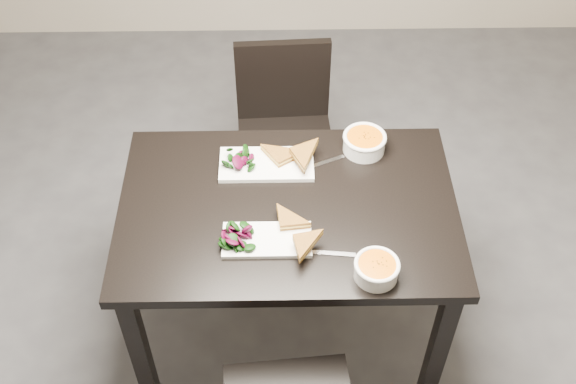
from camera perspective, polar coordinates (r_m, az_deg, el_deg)
The scene contains 12 objects.
table at distance 2.55m, azimuth -0.00°, elevation -2.60°, with size 1.20×0.80×0.75m.
chair_far at distance 3.18m, azimuth -0.28°, elevation 5.50°, with size 0.44×0.44×0.85m.
plate_near at distance 2.36m, azimuth -1.72°, elevation -3.92°, with size 0.30×0.15×0.02m, color white.
sandwich_near at distance 2.35m, azimuth -0.15°, elevation -3.12°, with size 0.15×0.11×0.05m, color #A96F23, non-canonical shape.
salad_near at distance 2.34m, azimuth -4.18°, elevation -3.50°, with size 0.09×0.08×0.04m, color black, non-canonical shape.
soup_bowl_near at distance 2.27m, azimuth 7.22°, elevation -6.20°, with size 0.15×0.15×0.07m.
cutlery_near at distance 2.34m, azimuth 3.34°, elevation -4.99°, with size 0.18×0.02×0.00m, color silver.
plate_far at distance 2.61m, azimuth -1.76°, elevation 2.27°, with size 0.35×0.17×0.02m, color white.
sandwich_far at distance 2.57m, azimuth -0.33°, elevation 2.64°, with size 0.17×0.13×0.06m, color #A96F23, non-canonical shape.
salad_far at distance 2.59m, azimuth -3.99°, elevation 2.75°, with size 0.11×0.10×0.05m, color black, non-canonical shape.
soup_bowl_far at distance 2.66m, azimuth 6.23°, elevation 4.08°, with size 0.17×0.17×0.07m.
cutlery_far at distance 2.62m, azimuth 2.82°, elevation 2.36°, with size 0.18×0.02×0.00m, color silver.
Camera 1 is at (0.46, -1.37, 2.58)m, focal length 43.72 mm.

